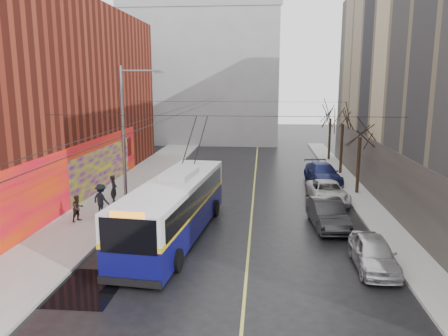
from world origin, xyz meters
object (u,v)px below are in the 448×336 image
object	(u,v)px
parked_car_d	(323,173)
streetlight_pole	(126,136)
tree_mid	(343,115)
trolleybus	(175,207)
pedestrian_a	(114,189)
tree_near	(361,126)
parked_car_b	(328,214)
parked_car_a	(373,253)
pedestrian_b	(78,208)
parked_car_c	(327,192)
pedestrian_c	(101,199)
following_car	(187,174)
tree_far	(331,111)

from	to	relation	value
parked_car_d	streetlight_pole	bearing A→B (deg)	-151.92
tree_mid	trolleybus	distance (m)	20.77
tree_mid	pedestrian_a	bearing A→B (deg)	-146.30
streetlight_pole	tree_near	bearing A→B (deg)	21.62
parked_car_b	parked_car_a	bearing A→B (deg)	-82.36
pedestrian_b	parked_car_c	bearing A→B (deg)	-38.48
tree_near	parked_car_d	bearing A→B (deg)	119.57
parked_car_c	parked_car_b	bearing A→B (deg)	-101.81
tree_mid	streetlight_pole	bearing A→B (deg)	-139.35
parked_car_a	tree_near	bearing A→B (deg)	81.49
pedestrian_c	tree_near	bearing A→B (deg)	-131.79
streetlight_pole	following_car	distance (m)	9.51
tree_mid	pedestrian_c	distance (m)	21.98
tree_near	pedestrian_a	bearing A→B (deg)	-166.07
trolleybus	pedestrian_b	distance (m)	6.32
parked_car_a	parked_car_d	bearing A→B (deg)	90.17
trolleybus	pedestrian_a	world-z (taller)	trolleybus
trolleybus	parked_car_a	size ratio (longest dim) A/B	3.02
parked_car_b	pedestrian_c	xyz separation A→B (m)	(-13.37, 0.79, 0.31)
tree_far	pedestrian_a	distance (m)	25.00
streetlight_pole	pedestrian_c	size ratio (longest dim) A/B	4.76
tree_near	tree_far	bearing A→B (deg)	90.00
streetlight_pole	tree_near	world-z (taller)	streetlight_pole
tree_mid	pedestrian_b	size ratio (longest dim) A/B	4.37
tree_far	pedestrian_b	bearing A→B (deg)	-128.13
parked_car_d	parked_car_c	bearing A→B (deg)	-102.18
pedestrian_b	trolleybus	bearing A→B (deg)	-76.51
streetlight_pole	tree_near	size ratio (longest dim) A/B	1.41
streetlight_pole	trolleybus	distance (m)	6.32
trolleybus	tree_far	bearing A→B (deg)	70.05
parked_car_b	parked_car_c	distance (m)	5.46
tree_mid	pedestrian_b	distance (m)	23.56
trolleybus	parked_car_d	bearing A→B (deg)	60.63
tree_mid	tree_far	world-z (taller)	tree_mid
tree_far	parked_car_d	bearing A→B (deg)	-100.81
parked_car_a	following_car	xyz separation A→B (m)	(-10.90, 15.40, 0.07)
parked_car_a	following_car	bearing A→B (deg)	125.46
streetlight_pole	parked_car_a	distance (m)	15.49
parked_car_b	following_car	world-z (taller)	following_car
trolleybus	pedestrian_c	world-z (taller)	trolleybus
tree_mid	parked_car_b	size ratio (longest dim) A/B	1.41
parked_car_d	following_car	xyz separation A→B (m)	(-10.90, -1.22, -0.00)
pedestrian_c	following_car	bearing A→B (deg)	-86.08
tree_near	following_car	size ratio (longest dim) A/B	1.39
parked_car_d	pedestrian_a	size ratio (longest dim) A/B	2.96
pedestrian_c	trolleybus	bearing A→B (deg)	174.41
following_car	parked_car_d	bearing A→B (deg)	-0.57
pedestrian_a	trolleybus	bearing A→B (deg)	-147.64
tree_near	parked_car_d	xyz separation A→B (m)	(-2.00, 3.52, -4.19)
parked_car_c	following_car	world-z (taller)	following_car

